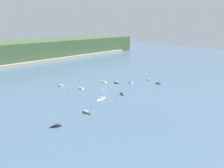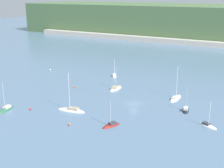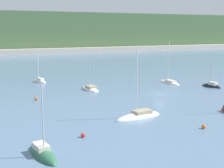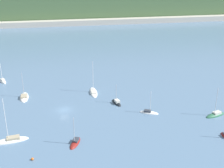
# 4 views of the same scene
# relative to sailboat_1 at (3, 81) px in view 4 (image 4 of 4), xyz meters

# --- Properties ---
(ground_plane) EXTENTS (600.00, 600.00, 0.00)m
(ground_plane) POSITION_rel_sailboat_1_xyz_m (21.84, -26.71, -0.11)
(ground_plane) COLOR slate
(shore_town_strip) EXTENTS (285.43, 6.00, 3.48)m
(shore_town_strip) POSITION_rel_sailboat_1_xyz_m (21.84, 95.76, 1.63)
(shore_town_strip) COLOR beige
(shore_town_strip) RESTS_ON ground_plane
(sailboat_1) EXTENTS (3.86, 5.42, 8.01)m
(sailboat_1) POSITION_rel_sailboat_1_xyz_m (0.00, 0.00, 0.00)
(sailboat_1) COLOR white
(sailboat_1) RESTS_ON ground_plane
(sailboat_3) EXTENTS (3.05, 5.66, 7.12)m
(sailboat_3) POSITION_rel_sailboat_1_xyz_m (38.41, -24.66, 0.01)
(sailboat_3) COLOR black
(sailboat_3) RESTS_ON ground_plane
(sailboat_4) EXTENTS (5.95, 4.09, 7.52)m
(sailboat_4) POSITION_rel_sailboat_1_xyz_m (46.74, -32.64, -0.02)
(sailboat_4) COLOR white
(sailboat_4) RESTS_ON ground_plane
(sailboat_5) EXTENTS (3.90, 5.97, 8.11)m
(sailboat_5) POSITION_rel_sailboat_1_xyz_m (24.21, -45.32, -0.00)
(sailboat_5) COLOR maroon
(sailboat_5) RESTS_ON ground_plane
(sailboat_6) EXTENTS (9.22, 3.96, 12.85)m
(sailboat_6) POSITION_rel_sailboat_1_xyz_m (8.22, -41.69, -0.01)
(sailboat_6) COLOR white
(sailboat_6) RESTS_ON ground_plane
(sailboat_7) EXTENTS (7.04, 4.05, 9.66)m
(sailboat_7) POSITION_rel_sailboat_1_xyz_m (65.51, -37.37, -0.00)
(sailboat_7) COLOR #2D6647
(sailboat_7) RESTS_ON ground_plane
(sailboat_8) EXTENTS (2.50, 8.82, 11.65)m
(sailboat_8) POSITION_rel_sailboat_1_xyz_m (32.09, -15.23, -0.01)
(sailboat_8) COLOR white
(sailboat_8) RESTS_ON ground_plane
(sailboat_10) EXTENTS (3.16, 8.14, 9.24)m
(sailboat_10) POSITION_rel_sailboat_1_xyz_m (9.13, -15.51, -0.02)
(sailboat_10) COLOR white
(sailboat_10) RESTS_ON ground_plane
(mooring_buoy_0) EXTENTS (0.62, 0.62, 0.62)m
(mooring_buoy_0) POSITION_rel_sailboat_1_xyz_m (14.16, -50.58, 0.20)
(mooring_buoy_0) COLOR orange
(mooring_buoy_0) RESTS_ON ground_plane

